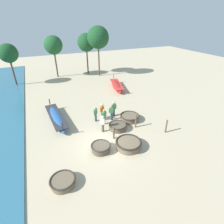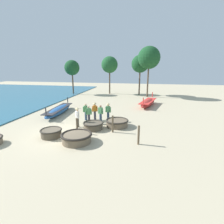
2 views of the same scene
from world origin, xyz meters
name	(u,v)px [view 1 (image 1 of 2)]	position (x,y,z in m)	size (l,w,h in m)	color
ground_plane	(105,145)	(0.00, 0.00, 0.00)	(80.00, 80.00, 0.00)	#BCAD8C
coracle_center	(118,126)	(1.92, 1.57, 0.30)	(1.63, 1.63, 0.56)	brown
coracle_nearest	(101,148)	(-0.52, -0.54, 0.31)	(1.52, 1.52, 0.57)	brown
coracle_beside_post	(130,117)	(3.69, 2.55, 0.32)	(1.91, 1.91, 0.59)	brown
coracle_far_left	(63,181)	(-3.73, -2.50, 0.27)	(1.60, 1.60, 0.49)	brown
coracle_tilted	(128,144)	(1.60, -1.06, 0.34)	(2.05, 2.05, 0.61)	brown
long_boat_white_hull	(56,118)	(-2.99, 5.29, 0.37)	(1.57, 5.95, 1.30)	#285693
long_boat_red_hull	(117,86)	(6.22, 10.90, 0.41)	(2.33, 5.28, 1.44)	maroon
fisherman_standing_right	(102,110)	(1.34, 4.01, 0.96)	(0.50, 0.36, 1.67)	#383842
fisherman_by_coracle	(95,114)	(0.56, 3.72, 0.84)	(0.44, 0.38, 1.57)	#2D425B
fisherman_standing_left	(103,123)	(0.55, 1.76, 0.96)	(0.38, 0.44, 1.67)	#4C473D
fisherman_hauling	(104,116)	(1.13, 2.89, 0.84)	(0.51, 0.31, 1.57)	#383842
fisherman_with_hat	(114,107)	(2.62, 3.97, 0.96)	(0.53, 0.36, 1.67)	#2D425B
fisherman_crouching	(111,112)	(2.07, 3.33, 0.84)	(0.51, 0.32, 1.57)	#2D425B
mooring_post_inland	(136,121)	(3.58, 1.18, 0.65)	(0.14, 0.14, 1.31)	brown
mooring_post_shoreline	(166,126)	(5.60, -0.60, 0.63)	(0.14, 0.14, 1.26)	brown
mooring_post_mid_beach	(114,133)	(1.02, 0.46, 0.58)	(0.14, 0.14, 1.17)	brown
tree_right_mid	(8,53)	(-6.94, 18.29, 4.58)	(2.60, 2.60, 5.92)	#4C3D2D
tree_center	(53,45)	(-0.62, 20.02, 5.09)	(2.88, 2.88, 6.56)	#4C3D2D
tree_rightmost	(98,38)	(6.10, 17.76, 6.13)	(3.46, 3.46, 7.88)	#4C3D2D
tree_leftmost	(86,43)	(4.71, 19.82, 5.22)	(2.95, 2.95, 6.73)	#4C3D2D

